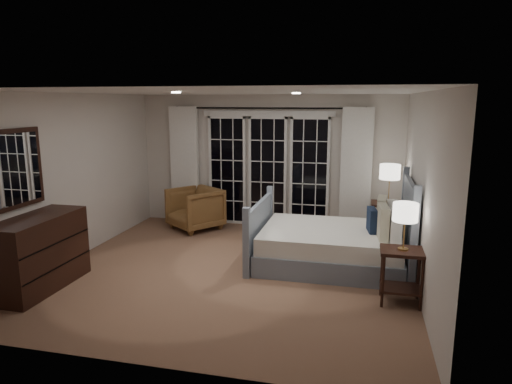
% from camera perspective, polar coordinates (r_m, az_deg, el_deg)
% --- Properties ---
extents(floor, '(5.00, 5.00, 0.00)m').
position_cam_1_polar(floor, '(6.65, -3.01, -9.69)').
color(floor, '#91664E').
rests_on(floor, ground).
extents(ceiling, '(5.00, 5.00, 0.00)m').
position_cam_1_polar(ceiling, '(6.21, -3.25, 12.38)').
color(ceiling, white).
rests_on(ceiling, wall_back).
extents(wall_left, '(0.02, 5.00, 2.50)m').
position_cam_1_polar(wall_left, '(7.41, -22.04, 1.69)').
color(wall_left, silver).
rests_on(wall_left, floor).
extents(wall_right, '(0.02, 5.00, 2.50)m').
position_cam_1_polar(wall_right, '(6.11, 20.00, -0.07)').
color(wall_right, silver).
rests_on(wall_right, floor).
extents(wall_back, '(5.00, 0.02, 2.50)m').
position_cam_1_polar(wall_back, '(8.71, 1.51, 3.86)').
color(wall_back, silver).
rests_on(wall_back, floor).
extents(wall_front, '(5.00, 0.02, 2.50)m').
position_cam_1_polar(wall_front, '(4.04, -13.18, -5.32)').
color(wall_front, silver).
rests_on(wall_front, floor).
extents(french_doors, '(2.50, 0.04, 2.20)m').
position_cam_1_polar(french_doors, '(8.69, 1.45, 2.78)').
color(french_doors, black).
rests_on(french_doors, wall_back).
extents(curtain_rod, '(3.50, 0.03, 0.03)m').
position_cam_1_polar(curtain_rod, '(8.54, 1.40, 10.44)').
color(curtain_rod, black).
rests_on(curtain_rod, wall_back).
extents(curtain_left, '(0.55, 0.10, 2.25)m').
position_cam_1_polar(curtain_left, '(9.09, -8.91, 3.41)').
color(curtain_left, white).
rests_on(curtain_left, curtain_rod).
extents(curtain_right, '(0.55, 0.10, 2.25)m').
position_cam_1_polar(curtain_right, '(8.43, 12.40, 2.66)').
color(curtain_right, white).
rests_on(curtain_right, curtain_rod).
extents(downlight_a, '(0.12, 0.12, 0.01)m').
position_cam_1_polar(downlight_a, '(6.62, 5.07, 12.21)').
color(downlight_a, white).
rests_on(downlight_a, ceiling).
extents(downlight_b, '(0.12, 0.12, 0.01)m').
position_cam_1_polar(downlight_b, '(6.03, -9.96, 12.17)').
color(downlight_b, white).
rests_on(downlight_b, ceiling).
extents(bed, '(2.21, 1.58, 1.29)m').
position_cam_1_polar(bed, '(6.83, 9.84, -6.37)').
color(bed, gray).
rests_on(bed, floor).
extents(nightstand_left, '(0.51, 0.41, 0.67)m').
position_cam_1_polar(nightstand_left, '(5.74, 17.76, -9.03)').
color(nightstand_left, '#321810').
rests_on(nightstand_left, floor).
extents(nightstand_right, '(0.55, 0.44, 0.71)m').
position_cam_1_polar(nightstand_right, '(7.99, 16.10, -2.96)').
color(nightstand_right, '#321810').
rests_on(nightstand_right, floor).
extents(lamp_left, '(0.29, 0.29, 0.56)m').
position_cam_1_polar(lamp_left, '(5.55, 18.18, -2.49)').
color(lamp_left, tan).
rests_on(lamp_left, nightstand_left).
extents(lamp_right, '(0.34, 0.34, 0.65)m').
position_cam_1_polar(lamp_right, '(7.85, 16.40, 2.39)').
color(lamp_right, tan).
rests_on(lamp_right, nightstand_right).
extents(armchair, '(1.18, 1.19, 0.78)m').
position_cam_1_polar(armchair, '(8.65, -7.63, -2.08)').
color(armchair, brown).
rests_on(armchair, floor).
extents(dresser, '(0.57, 1.34, 0.95)m').
position_cam_1_polar(dresser, '(6.51, -25.51, -6.86)').
color(dresser, '#321810').
rests_on(dresser, floor).
extents(mirror, '(0.05, 0.85, 1.00)m').
position_cam_1_polar(mirror, '(6.43, -27.97, 2.55)').
color(mirror, '#321810').
rests_on(mirror, wall_left).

